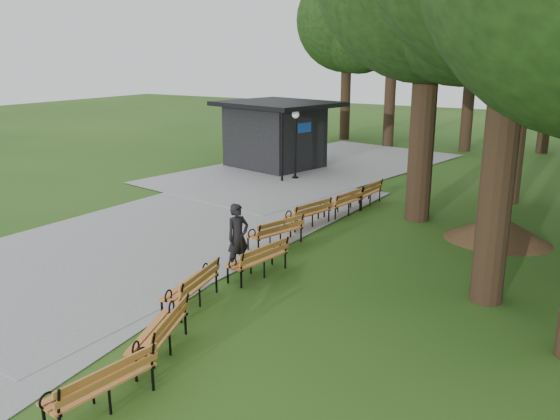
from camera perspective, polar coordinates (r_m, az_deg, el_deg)
The scene contains 14 objects.
ground at distance 13.80m, azimuth -6.13°, elevation -7.42°, with size 100.00×100.00×0.00m, color #295317.
path at distance 18.39m, azimuth -10.49°, elevation -1.67°, with size 12.00×38.00×0.06m, color gray.
person at distance 14.41m, azimuth -4.22°, elevation -2.72°, with size 0.63×0.41×1.73m, color black.
kiosk at distance 27.71m, azimuth -0.54°, elevation 7.53°, with size 5.06×4.40×3.17m, color black, non-canonical shape.
lamp_post at distance 24.83m, azimuth 1.55°, elevation 7.96°, with size 0.32×0.32×2.98m.
dirt_mound at distance 17.90m, azimuth 20.88°, elevation -1.68°, with size 2.57×2.57×0.80m, color #47301C.
bench_0 at distance 9.54m, azimuth -17.48°, elevation -16.16°, with size 1.90×0.64×0.88m, color #CC702F, non-canonical shape.
bench_1 at distance 10.82m, azimuth -12.07°, elevation -11.80°, with size 1.90×0.64×0.88m, color #CC702F, non-canonical shape.
bench_2 at distance 12.65m, azimuth -8.93°, elevation -7.53°, with size 1.90×0.64×0.88m, color #CC702F, non-canonical shape.
bench_3 at distance 14.13m, azimuth -2.27°, elevation -4.88°, with size 1.90×0.64×0.88m, color #CC702F, non-canonical shape.
bench_4 at distance 16.24m, azimuth -0.49°, elevation -2.17°, with size 1.90×0.64×0.88m, color #CC702F, non-canonical shape.
bench_5 at distance 18.13m, azimuth 2.73°, elevation -0.32°, with size 1.90×0.64×0.88m, color #CC702F, non-canonical shape.
bench_6 at distance 19.62m, azimuth 6.34°, elevation 0.81°, with size 1.90×0.64×0.88m, color #CC702F, non-canonical shape.
bench_7 at distance 20.91m, azimuth 8.44°, elevation 1.64°, with size 1.90×0.64×0.88m, color #CC702F, non-canonical shape.
Camera 1 is at (7.77, -10.10, 5.30)m, focal length 36.72 mm.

